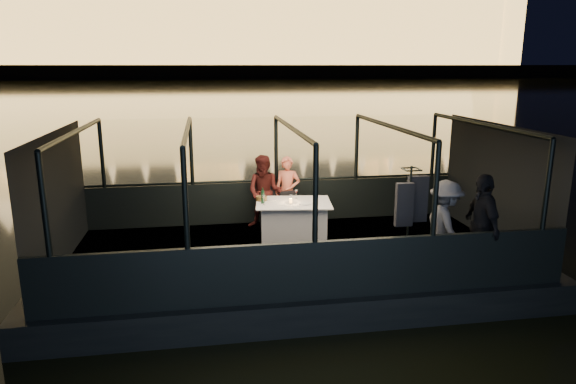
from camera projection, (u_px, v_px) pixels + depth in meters
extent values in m
plane|color=black|center=(212.00, 89.00, 86.27)|extent=(500.00, 500.00, 0.00)
cube|color=black|center=(291.00, 277.00, 9.62)|extent=(8.60, 4.40, 1.00)
cube|color=black|center=(291.00, 253.00, 9.51)|extent=(8.00, 4.00, 0.04)
cube|color=black|center=(276.00, 201.00, 11.31)|extent=(8.00, 0.08, 0.90)
cube|color=black|center=(314.00, 271.00, 7.48)|extent=(8.00, 0.08, 0.90)
cube|color=#423D33|center=(206.00, 73.00, 210.59)|extent=(400.00, 140.00, 6.00)
cube|color=beige|center=(293.00, 221.00, 10.11)|extent=(1.57, 1.22, 0.77)
cube|color=black|center=(270.00, 208.00, 10.80)|extent=(0.40, 0.40, 0.85)
cube|color=black|center=(289.00, 210.00, 10.65)|extent=(0.45, 0.45, 0.80)
imported|color=#E97455|center=(287.00, 192.00, 10.90)|extent=(0.63, 0.52, 1.51)
imported|color=#421512|center=(265.00, 194.00, 10.73)|extent=(0.92, 0.84, 1.56)
imported|color=silver|center=(445.00, 221.00, 8.49)|extent=(0.57, 1.00, 1.55)
imported|color=black|center=(481.00, 226.00, 8.23)|extent=(0.48, 1.03, 1.72)
cylinder|color=#163C1F|center=(263.00, 196.00, 9.90)|extent=(0.08, 0.08, 0.31)
cylinder|color=brown|center=(262.00, 198.00, 10.14)|extent=(0.25, 0.25, 0.09)
cylinder|color=#FFA33F|center=(291.00, 201.00, 9.98)|extent=(0.05, 0.05, 0.08)
cylinder|color=white|center=(305.00, 204.00, 9.88)|extent=(0.26, 0.26, 0.02)
cylinder|color=white|center=(271.00, 200.00, 10.18)|extent=(0.26, 0.26, 0.01)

